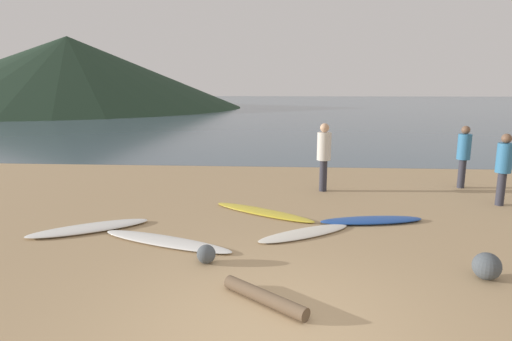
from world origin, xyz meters
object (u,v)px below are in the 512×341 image
surfboard_0 (90,228)px  surfboard_1 (166,241)px  surfboard_3 (305,233)px  driftwood_log (264,297)px  person_2 (504,164)px  person_0 (464,152)px  surfboard_2 (263,212)px  person_1 (324,152)px  beach_rock_far (487,266)px  beach_rock_near (206,254)px  surfboard_4 (371,220)px

surfboard_0 → surfboard_1: bearing=-50.4°
surfboard_3 → driftwood_log: 2.75m
person_2 → surfboard_0: bearing=-64.4°
person_0 → surfboard_0: bearing=32.6°
surfboard_2 → surfboard_0: bearing=-126.9°
surfboard_1 → driftwood_log: size_ratio=2.01×
person_1 → beach_rock_far: bearing=20.5°
person_2 → person_1: bearing=-94.9°
surfboard_1 → surfboard_2: bearing=69.5°
beach_rock_near → person_2: bearing=30.9°
surfboard_0 → beach_rock_near: bearing=-59.6°
person_0 → person_2: person_0 is taller
surfboard_1 → person_0: bearing=54.0°
person_1 → driftwood_log: (-1.29, -6.19, -0.99)m
driftwood_log → beach_rock_far: bearing=16.3°
surfboard_3 → beach_rock_far: size_ratio=5.04×
person_1 → beach_rock_far: (1.93, -5.25, -0.88)m
surfboard_1 → surfboard_3: surfboard_1 is taller
surfboard_3 → beach_rock_far: beach_rock_far is taller
person_1 → person_2: person_1 is taller
surfboard_2 → person_1: person_1 is taller
person_2 → beach_rock_far: bearing=-17.0°
surfboard_4 → person_2: size_ratio=1.27×
surfboard_0 → person_1: 6.11m
surfboard_3 → person_2: size_ratio=1.19×
person_2 → beach_rock_near: bearing=-48.5°
surfboard_0 → driftwood_log: bearing=-67.5°
surfboard_0 → beach_rock_near: beach_rock_near is taller
driftwood_log → beach_rock_near: bearing=128.6°
surfboard_3 → surfboard_2: bearing=90.2°
surfboard_4 → person_2: 3.77m
driftwood_log → person_2: bearing=43.2°
surfboard_0 → surfboard_2: size_ratio=0.89×
driftwood_log → beach_rock_near: beach_rock_near is taller
surfboard_2 → person_2: bearing=41.8°
person_1 → surfboard_4: bearing=16.6°
beach_rock_near → surfboard_0: bearing=151.4°
surfboard_1 → surfboard_3: 2.61m
person_1 → driftwood_log: bearing=-11.5°
surfboard_3 → person_0: bearing=9.8°
surfboard_2 → person_0: 6.15m
surfboard_4 → surfboard_1: bearing=-169.5°
surfboard_1 → beach_rock_near: 1.21m
beach_rock_far → surfboard_4: bearing=114.1°
surfboard_0 → beach_rock_far: bearing=-45.1°
surfboard_1 → driftwood_log: bearing=-27.5°
surfboard_2 → beach_rock_far: size_ratio=6.39×
surfboard_2 → surfboard_4: surfboard_4 is taller
surfboard_2 → beach_rock_near: size_ratio=8.46×
surfboard_0 → beach_rock_near: 2.95m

